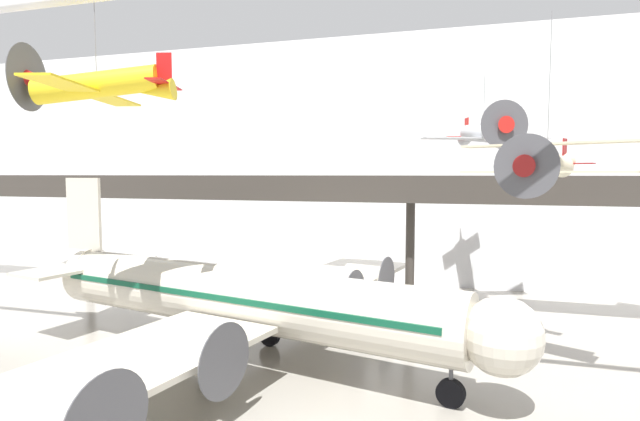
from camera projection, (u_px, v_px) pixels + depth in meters
hangar_back_wall at (422, 160)px, 47.58m from camera, size 140.00×3.00×23.53m
mezzanine_walkway at (409, 198)px, 37.50m from camera, size 110.00×3.20×10.36m
airliner_silver_main at (235, 298)px, 27.92m from camera, size 32.03×36.89×10.20m
suspended_plane_cream_biplane at (547, 162)px, 24.90m from camera, size 8.13×7.11×9.10m
suspended_plane_yellow_lowwing at (97, 85)px, 23.75m from camera, size 7.58×9.08×5.06m
suspended_plane_silver_racer at (483, 134)px, 36.62m from camera, size 9.14×7.87×6.42m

